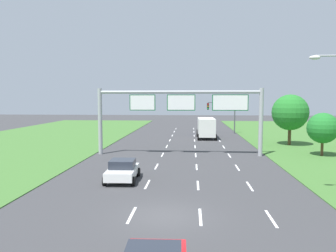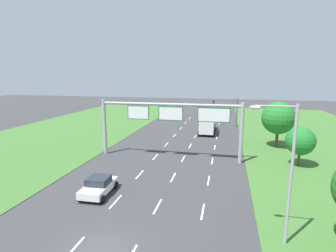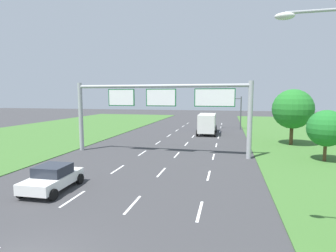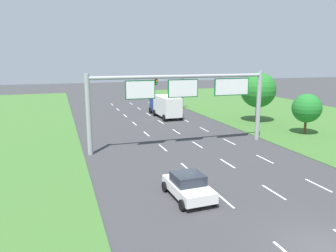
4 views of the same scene
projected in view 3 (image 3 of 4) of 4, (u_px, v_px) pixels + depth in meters
The scene contains 9 objects.
lane_dashes_inner_left at pixel (132, 160), 23.17m from camera, with size 0.14×68.40×0.01m.
lane_dashes_inner_right at pixel (170, 162), 22.39m from camera, with size 0.14×68.40×0.01m.
lane_dashes_slip at pixel (211, 165), 21.61m from camera, with size 0.14×68.40×0.01m.
car_lead_silver at pixel (53, 178), 15.71m from camera, with size 2.32×3.99×1.52m.
box_truck at pixel (207, 123), 39.57m from camera, with size 2.78×7.84×3.01m.
sign_gantry at pixel (162, 103), 25.02m from camera, with size 17.24×0.44×7.00m.
traffic_light_mast at pixel (229, 107), 44.75m from camera, with size 4.76×0.49×5.60m.
roadside_tree_mid at pixel (326, 128), 22.31m from camera, with size 3.13×3.13×4.49m.
roadside_tree_far at pixel (293, 109), 29.88m from camera, with size 4.51×4.51×6.44m.
Camera 3 is at (6.50, -6.37, 5.63)m, focal length 28.00 mm.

